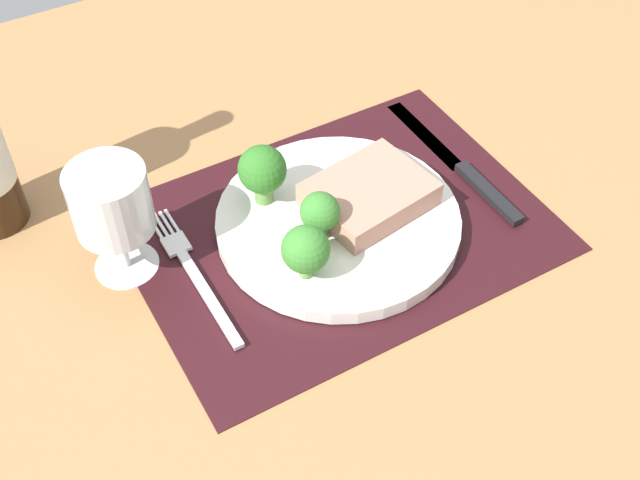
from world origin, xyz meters
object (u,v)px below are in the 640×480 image
object	(u,v)px
steak	(366,191)
fork	(194,273)
knife	(463,169)
plate	(338,222)
wine_glass	(112,207)

from	to	relation	value
steak	fork	size ratio (longest dim) A/B	0.60
fork	steak	bearing A→B (deg)	-0.64
steak	knife	distance (cm)	12.76
plate	fork	bearing A→B (deg)	174.66
plate	wine_glass	bearing A→B (deg)	163.45
fork	knife	size ratio (longest dim) A/B	0.83
steak	fork	world-z (taller)	steak
steak	knife	xyz separation A→B (cm)	(12.48, 0.04, -2.61)
plate	fork	distance (cm)	15.29
steak	wine_glass	world-z (taller)	wine_glass
fork	wine_glass	world-z (taller)	wine_glass
knife	steak	bearing A→B (deg)	-177.31
fork	knife	bearing A→B (deg)	0.57
steak	fork	bearing A→B (deg)	177.16
wine_glass	plate	bearing A→B (deg)	-16.55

